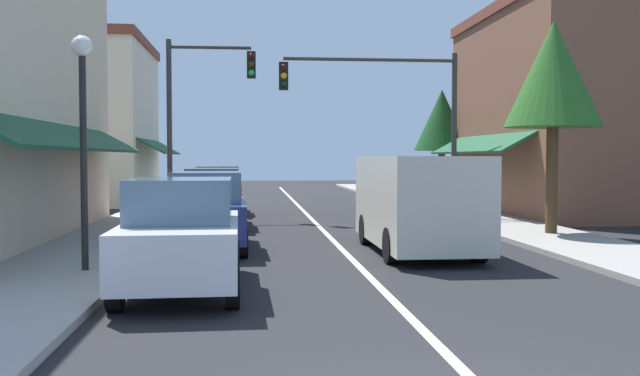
# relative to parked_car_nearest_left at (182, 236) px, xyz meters

# --- Properties ---
(ground_plane) EXTENTS (80.00, 80.00, 0.00)m
(ground_plane) POSITION_rel_parked_car_nearest_left_xyz_m (3.13, 12.08, -0.88)
(ground_plane) COLOR black
(sidewalk_left) EXTENTS (2.60, 56.00, 0.12)m
(sidewalk_left) POSITION_rel_parked_car_nearest_left_xyz_m (-2.37, 12.08, -0.82)
(sidewalk_left) COLOR #A39E99
(sidewalk_left) RESTS_ON ground
(sidewalk_right) EXTENTS (2.60, 56.00, 0.12)m
(sidewalk_right) POSITION_rel_parked_car_nearest_left_xyz_m (8.63, 12.08, -0.82)
(sidewalk_right) COLOR gray
(sidewalk_right) RESTS_ON ground
(lane_center_stripe) EXTENTS (0.14, 52.00, 0.01)m
(lane_center_stripe) POSITION_rel_parked_car_nearest_left_xyz_m (3.13, 12.08, -0.88)
(lane_center_stripe) COLOR silver
(lane_center_stripe) RESTS_ON ground
(storefront_right_block) EXTENTS (7.10, 10.20, 7.70)m
(storefront_right_block) POSITION_rel_parked_car_nearest_left_xyz_m (12.83, 14.08, 2.98)
(storefront_right_block) COLOR brown
(storefront_right_block) RESTS_ON ground
(storefront_far_left) EXTENTS (7.25, 8.20, 7.46)m
(storefront_far_left) POSITION_rel_parked_car_nearest_left_xyz_m (-6.63, 22.08, 2.86)
(storefront_far_left) COLOR beige
(storefront_far_left) RESTS_ON ground
(parked_car_nearest_left) EXTENTS (1.84, 4.13, 1.77)m
(parked_car_nearest_left) POSITION_rel_parked_car_nearest_left_xyz_m (0.00, 0.00, 0.00)
(parked_car_nearest_left) COLOR silver
(parked_car_nearest_left) RESTS_ON ground
(parked_car_second_left) EXTENTS (1.86, 4.14, 1.77)m
(parked_car_second_left) POSITION_rel_parked_car_nearest_left_xyz_m (0.09, 4.89, 0.00)
(parked_car_second_left) COLOR navy
(parked_car_second_left) RESTS_ON ground
(parked_car_third_left) EXTENTS (1.86, 4.14, 1.77)m
(parked_car_third_left) POSITION_rel_parked_car_nearest_left_xyz_m (-0.07, 10.14, 0.00)
(parked_car_third_left) COLOR maroon
(parked_car_third_left) RESTS_ON ground
(parked_car_far_left) EXTENTS (1.86, 4.14, 1.77)m
(parked_car_far_left) POSITION_rel_parked_car_nearest_left_xyz_m (-0.13, 15.15, 0.00)
(parked_car_far_left) COLOR brown
(parked_car_far_left) RESTS_ON ground
(van_in_lane) EXTENTS (2.02, 5.19, 2.12)m
(van_in_lane) POSITION_rel_parked_car_nearest_left_xyz_m (4.71, 4.07, 0.27)
(van_in_lane) COLOR beige
(van_in_lane) RESTS_ON ground
(traffic_signal_mast_arm) EXTENTS (6.02, 0.50, 5.59)m
(traffic_signal_mast_arm) POSITION_rel_parked_car_nearest_left_xyz_m (5.80, 12.07, 3.01)
(traffic_signal_mast_arm) COLOR #333333
(traffic_signal_mast_arm) RESTS_ON ground
(traffic_signal_left_corner) EXTENTS (3.02, 0.50, 6.09)m
(traffic_signal_left_corner) POSITION_rel_parked_car_nearest_left_xyz_m (-0.74, 13.16, 3.11)
(traffic_signal_left_corner) COLOR #333333
(traffic_signal_left_corner) RESTS_ON ground
(street_lamp_left_near) EXTENTS (0.36, 0.36, 4.21)m
(street_lamp_left_near) POSITION_rel_parked_car_nearest_left_xyz_m (-1.83, 1.56, 2.01)
(street_lamp_left_near) COLOR black
(street_lamp_left_near) RESTS_ON ground
(tree_right_near) EXTENTS (2.49, 2.49, 5.62)m
(tree_right_near) POSITION_rel_parked_car_nearest_left_xyz_m (8.89, 6.52, 3.33)
(tree_right_near) COLOR #4C331E
(tree_right_near) RESTS_ON ground
(tree_right_far) EXTENTS (2.44, 2.44, 5.08)m
(tree_right_far) POSITION_rel_parked_car_nearest_left_xyz_m (9.47, 19.17, 2.82)
(tree_right_far) COLOR #4C331E
(tree_right_far) RESTS_ON ground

